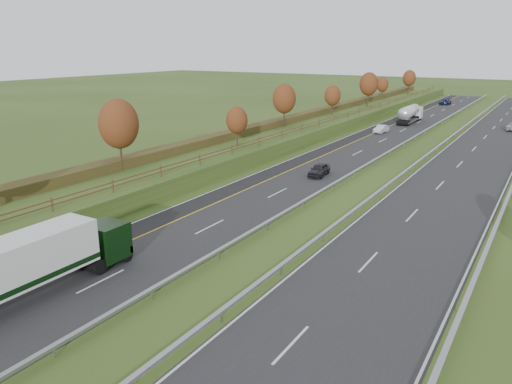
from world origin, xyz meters
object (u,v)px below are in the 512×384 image
box_lorry (12,270)px  road_tanker (410,113)px  car_dark_near (319,170)px  car_silver_mid (381,129)px  car_small_far (445,102)px

box_lorry → road_tanker: (0.27, 87.24, -0.47)m
box_lorry → car_dark_near: bearing=86.3°
box_lorry → road_tanker: bearing=89.8°
car_dark_near → box_lorry: bearing=-99.1°
car_silver_mid → road_tanker: bearing=90.5°
road_tanker → car_small_far: (-0.56, 37.94, -1.08)m
box_lorry → car_silver_mid: size_ratio=3.90×
road_tanker → car_small_far: bearing=90.8°
box_lorry → car_dark_near: (2.48, 37.83, -1.56)m
box_lorry → car_small_far: bearing=90.1°
car_small_far → box_lorry: bearing=-83.2°
car_silver_mid → car_small_far: 53.23m
box_lorry → car_silver_mid: 71.97m
road_tanker → car_small_far: road_tanker is taller
car_dark_near → car_small_far: car_small_far is taller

